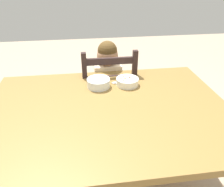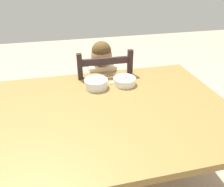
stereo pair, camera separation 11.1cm
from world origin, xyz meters
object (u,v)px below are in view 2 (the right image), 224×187
object	(u,v)px
child_figure	(103,80)
bowl_of_carrots	(124,81)
dining_table	(110,120)
dining_chair	(103,98)
bowl_of_peas	(96,83)
spoon	(114,82)

from	to	relation	value
child_figure	bowl_of_carrots	size ratio (longest dim) A/B	6.05
dining_table	dining_chair	size ratio (longest dim) A/B	1.59
bowl_of_peas	bowl_of_carrots	bearing A→B (deg)	0.00
dining_table	spoon	size ratio (longest dim) A/B	10.57
bowl_of_carrots	spoon	world-z (taller)	bowl_of_carrots
bowl_of_peas	spoon	size ratio (longest dim) A/B	1.15
dining_table	dining_chair	xyz separation A→B (m)	(0.07, 0.58, -0.19)
bowl_of_peas	bowl_of_carrots	world-z (taller)	bowl_of_peas
bowl_of_peas	bowl_of_carrots	size ratio (longest dim) A/B	1.01
bowl_of_peas	bowl_of_carrots	xyz separation A→B (m)	(0.20, 0.00, -0.01)
bowl_of_carrots	spoon	size ratio (longest dim) A/B	1.13
child_figure	bowl_of_peas	size ratio (longest dim) A/B	5.96
dining_table	bowl_of_carrots	size ratio (longest dim) A/B	9.33
dining_table	child_figure	distance (m)	0.58
spoon	child_figure	bearing A→B (deg)	98.50
dining_chair	bowl_of_peas	world-z (taller)	dining_chair
spoon	bowl_of_peas	bearing A→B (deg)	-164.95
dining_chair	bowl_of_carrots	bearing A→B (deg)	-71.14
dining_chair	child_figure	distance (m)	0.18
dining_table	spoon	bearing A→B (deg)	71.28
bowl_of_carrots	spoon	xyz separation A→B (m)	(-0.06, 0.04, -0.02)
dining_chair	bowl_of_carrots	distance (m)	0.44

